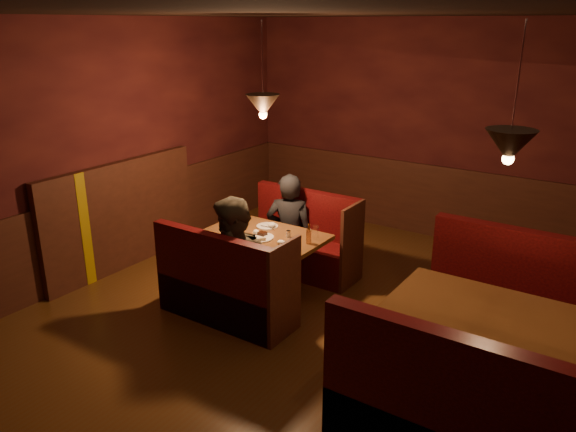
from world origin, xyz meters
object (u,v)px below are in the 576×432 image
Objects in this scene: second_bench_far at (513,318)px; second_bench_near at (448,429)px; main_bench_far at (303,246)px; diner_a at (289,208)px; second_table at (485,336)px; main_bench_near at (224,293)px; diner_b at (234,245)px; main_table at (266,248)px.

second_bench_far is 1.00× the size of second_bench_near.
main_bench_far is 0.92× the size of diner_a.
second_table is 0.89m from second_bench_near.
diner_b is at bearing 44.37° from main_bench_near.
second_bench_far is 2.74m from diner_a.
diner_b is at bearing -81.59° from main_table.
diner_b is (0.08, -1.38, 0.50)m from main_bench_far.
second_bench_near is (2.50, -2.21, 0.05)m from main_bench_far.
second_table is 0.90× the size of second_bench_far.
main_bench_near is (0.00, -1.46, 0.00)m from main_bench_far.
second_bench_near is 2.60m from diner_b.
diner_a is 1.35m from diner_b.
main_table is 0.84× the size of diner_a.
second_bench_far is 0.99× the size of diner_b.
second_table is at bearing 16.07° from diner_b.
diner_b is at bearing -179.33° from second_table.
diner_a is at bearing -162.92° from main_bench_far.
main_table is 0.91× the size of main_bench_far.
main_bench_far is 0.88× the size of diner_b.
main_table is 2.53m from second_bench_far.
main_bench_far reaches higher than second_table.
main_bench_far is 1.46m from main_bench_near.
second_bench_near is at bearing -3.53° from diner_b.
diner_a reaches higher than second_bench_near.
diner_b is (0.25, -1.33, 0.04)m from diner_a.
diner_a is (-2.64, 1.30, 0.17)m from second_table.
main_bench_near is at bearing -158.89° from second_bench_far.
main_bench_far is 0.49m from diner_a.
diner_a reaches higher than second_table.
second_bench_near is (2.50, -0.75, 0.05)m from main_bench_near.
second_bench_far is at bearing 90.00° from second_bench_near.
second_table is (2.48, -0.62, 0.07)m from main_table.
diner_a is at bearing 153.70° from second_table.
main_table is at bearing -91.10° from main_bench_far.
second_bench_near is 0.99× the size of diner_b.
main_bench_far is 1.47m from diner_b.
diner_a is at bearing 141.00° from second_bench_near.
second_bench_far reaches higher than second_table.
main_bench_far is at bearing 108.80° from diner_b.
diner_b is at bearing -86.59° from main_bench_far.
second_bench_near is at bearing -30.47° from main_table.
second_bench_near is at bearing -41.46° from main_bench_far.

